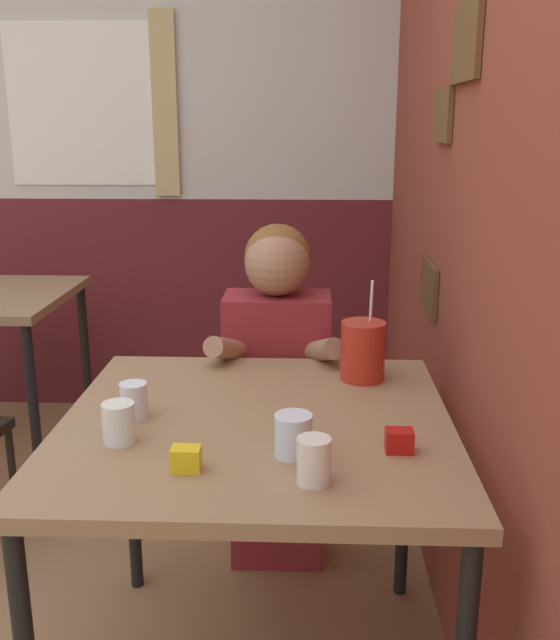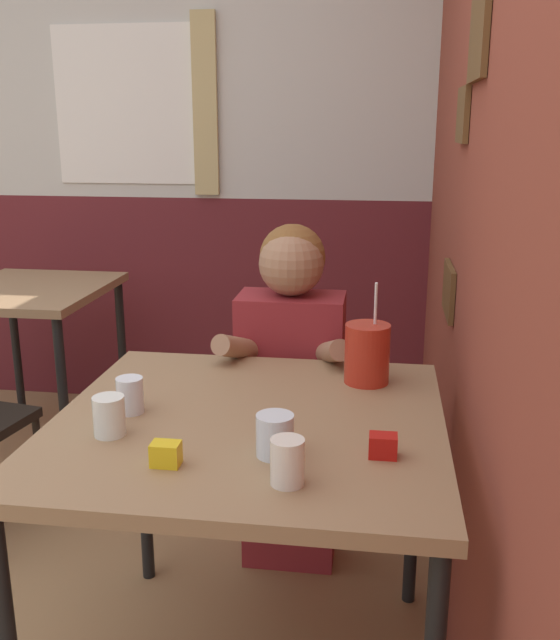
# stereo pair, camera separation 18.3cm
# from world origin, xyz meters

# --- Properties ---
(brick_wall_right) EXTENTS (0.08, 4.34, 2.70)m
(brick_wall_right) POSITION_xyz_m (1.38, 1.17, 1.35)
(brick_wall_right) COLOR brown
(brick_wall_right) RESTS_ON ground_plane
(back_wall) EXTENTS (5.70, 0.09, 2.70)m
(back_wall) POSITION_xyz_m (-0.02, 2.37, 1.36)
(back_wall) COLOR silver
(back_wall) RESTS_ON ground_plane
(main_table) EXTENTS (0.94, 0.93, 0.78)m
(main_table) POSITION_xyz_m (0.82, 0.36, 0.71)
(main_table) COLOR #93704C
(main_table) RESTS_ON ground_plane
(person_seated) EXTENTS (0.42, 0.41, 1.16)m
(person_seated) POSITION_xyz_m (0.84, 0.98, 0.61)
(person_seated) COLOR maroon
(person_seated) RESTS_ON ground_plane
(cocktail_pitcher) EXTENTS (0.12, 0.12, 0.28)m
(cocktail_pitcher) POSITION_xyz_m (1.09, 0.66, 0.86)
(cocktail_pitcher) COLOR #B22819
(cocktail_pitcher) RESTS_ON main_table
(glass_near_pitcher) EXTENTS (0.07, 0.07, 0.09)m
(glass_near_pitcher) POSITION_xyz_m (0.52, 0.36, 0.82)
(glass_near_pitcher) COLOR silver
(glass_near_pitcher) RESTS_ON main_table
(glass_center) EXTENTS (0.07, 0.07, 0.09)m
(glass_center) POSITION_xyz_m (0.52, 0.23, 0.82)
(glass_center) COLOR silver
(glass_center) RESTS_ON main_table
(glass_far_side) EXTENTS (0.07, 0.07, 0.09)m
(glass_far_side) POSITION_xyz_m (0.95, 0.06, 0.82)
(glass_far_side) COLOR silver
(glass_far_side) RESTS_ON main_table
(glass_by_brick) EXTENTS (0.08, 0.08, 0.09)m
(glass_by_brick) POSITION_xyz_m (0.91, 0.18, 0.82)
(glass_by_brick) COLOR silver
(glass_by_brick) RESTS_ON main_table
(condiment_ketchup) EXTENTS (0.06, 0.04, 0.05)m
(condiment_ketchup) POSITION_xyz_m (1.14, 0.20, 0.80)
(condiment_ketchup) COLOR #B7140F
(condiment_ketchup) RESTS_ON main_table
(condiment_mustard) EXTENTS (0.06, 0.04, 0.05)m
(condiment_mustard) POSITION_xyz_m (0.69, 0.10, 0.80)
(condiment_mustard) COLOR yellow
(condiment_mustard) RESTS_ON main_table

